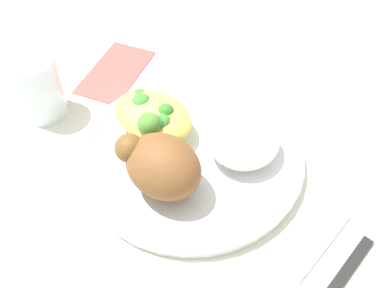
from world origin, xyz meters
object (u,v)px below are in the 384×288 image
mac_cheese_with_broccoli (153,116)px  plate (192,154)px  roasted_chicken (161,165)px  water_glass (38,87)px  rice_pile (243,141)px  napkin (115,71)px  fork (310,263)px

mac_cheese_with_broccoli → plate: bearing=-178.6°
plate → roasted_chicken: (-0.00, 0.06, 0.04)m
plate → water_glass: size_ratio=3.15×
rice_pile → plate: bearing=36.7°
mac_cheese_with_broccoli → water_glass: size_ratio=1.23×
roasted_chicken → napkin: size_ratio=0.76×
roasted_chicken → water_glass: bearing=-1.8°
plate → rice_pile: 0.07m
water_glass → roasted_chicken: bearing=178.2°
roasted_chicken → rice_pile: 0.11m
mac_cheese_with_broccoli → fork: (-0.25, 0.04, -0.04)m
mac_cheese_with_broccoli → water_glass: 0.16m
mac_cheese_with_broccoli → roasted_chicken: bearing=136.8°
plate → napkin: size_ratio=2.12×
roasted_chicken → napkin: roasted_chicken is taller
mac_cheese_with_broccoli → water_glass: water_glass is taller
plate → water_glass: (0.21, 0.06, 0.03)m
roasted_chicken → mac_cheese_with_broccoli: size_ratio=0.92×
fork → napkin: 0.39m
plate → napkin: bearing=-18.1°
roasted_chicken → mac_cheese_with_broccoli: roasted_chicken is taller
roasted_chicken → napkin: bearing=-32.2°
plate → water_glass: 0.22m
rice_pile → mac_cheese_with_broccoli: bearing=19.3°
plate → roasted_chicken: size_ratio=2.78×
roasted_chicken → plate: bearing=-85.7°
roasted_chicken → fork: bearing=-171.9°
rice_pile → napkin: (0.25, -0.03, -0.04)m
rice_pile → roasted_chicken: bearing=65.6°
roasted_chicken → water_glass: (0.22, -0.01, -0.01)m
rice_pile → water_glass: water_glass is taller
rice_pile → water_glass: bearing=19.3°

